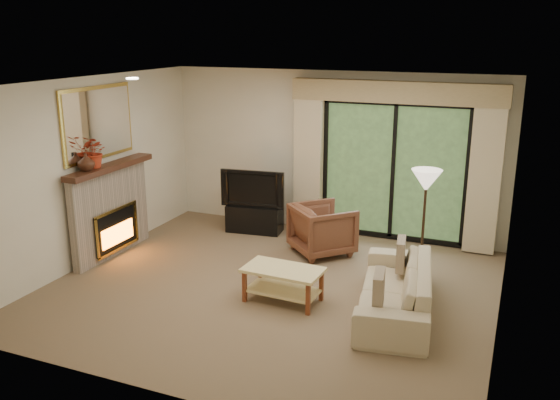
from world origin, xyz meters
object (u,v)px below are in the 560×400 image
at_px(armchair, 322,229).
at_px(sofa, 395,288).
at_px(media_console, 255,218).
at_px(coffee_table, 283,285).

xyz_separation_m(armchair, sofa, (1.40, -1.48, -0.08)).
height_order(media_console, sofa, sofa).
relative_size(armchair, sofa, 0.40).
xyz_separation_m(sofa, coffee_table, (-1.32, -0.24, -0.08)).
xyz_separation_m(armchair, coffee_table, (0.08, -1.72, -0.16)).
xyz_separation_m(media_console, coffee_table, (1.43, -2.24, -0.01)).
height_order(sofa, coffee_table, sofa).
height_order(media_console, armchair, armchair).
distance_m(media_console, sofa, 3.40).
distance_m(armchair, sofa, 2.04).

